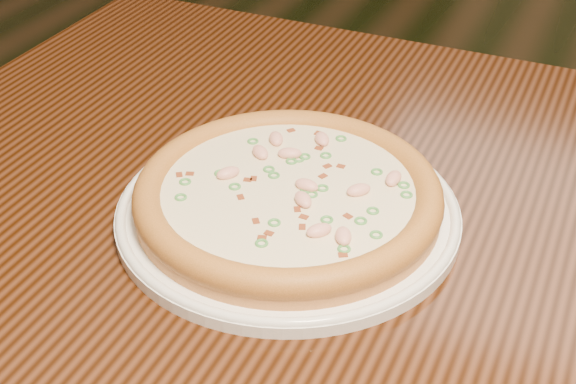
% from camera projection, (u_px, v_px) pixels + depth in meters
% --- Properties ---
extents(ground, '(9.00, 9.00, 0.00)m').
position_uv_depth(ground, '(432.00, 359.00, 1.64)').
color(ground, black).
extents(hero_table, '(1.20, 0.80, 0.75)m').
position_uv_depth(hero_table, '(413.00, 296.00, 0.83)').
color(hero_table, black).
rests_on(hero_table, ground).
extents(plate, '(0.33, 0.33, 0.02)m').
position_uv_depth(plate, '(288.00, 210.00, 0.77)').
color(plate, white).
rests_on(plate, hero_table).
extents(pizza, '(0.29, 0.29, 0.03)m').
position_uv_depth(pizza, '(288.00, 194.00, 0.76)').
color(pizza, '#CD8345').
rests_on(pizza, plate).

